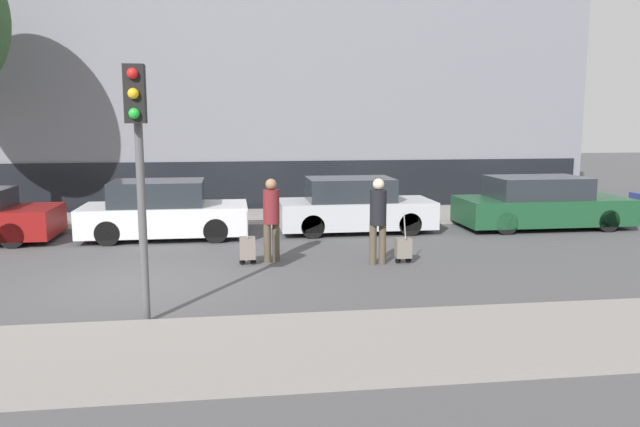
% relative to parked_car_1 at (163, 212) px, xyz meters
% --- Properties ---
extents(ground_plane, '(80.00, 80.00, 0.00)m').
position_rel_parked_car_1_xyz_m(ground_plane, '(-0.01, -4.47, -0.67)').
color(ground_plane, '#4C4C4F').
extents(sidewalk_near, '(28.00, 2.50, 0.12)m').
position_rel_parked_car_1_xyz_m(sidewalk_near, '(-0.01, -8.22, -0.61)').
color(sidewalk_near, gray).
rests_on(sidewalk_near, ground_plane).
extents(sidewalk_far, '(28.00, 3.00, 0.12)m').
position_rel_parked_car_1_xyz_m(sidewalk_far, '(-0.01, 2.53, -0.61)').
color(sidewalk_far, gray).
rests_on(sidewalk_far, ground_plane).
extents(building_facade, '(28.00, 2.06, 10.21)m').
position_rel_parked_car_1_xyz_m(building_facade, '(-0.01, 5.73, 4.41)').
color(building_facade, slate).
rests_on(building_facade, ground_plane).
extents(parked_car_1, '(4.08, 1.81, 1.46)m').
position_rel_parked_car_1_xyz_m(parked_car_1, '(0.00, 0.00, 0.00)').
color(parked_car_1, silver).
rests_on(parked_car_1, ground_plane).
extents(parked_car_2, '(4.06, 1.73, 1.44)m').
position_rel_parked_car_1_xyz_m(parked_car_2, '(4.93, 0.21, -0.01)').
color(parked_car_2, '#B7BABF').
rests_on(parked_car_2, ground_plane).
extents(parked_car_3, '(4.59, 1.87, 1.42)m').
position_rel_parked_car_1_xyz_m(parked_car_3, '(10.12, 0.07, -0.01)').
color(parked_car_3, '#194728').
rests_on(parked_car_3, ground_plane).
extents(pedestrian_left, '(0.34, 0.34, 1.76)m').
position_rel_parked_car_1_xyz_m(pedestrian_left, '(2.53, -3.03, 0.33)').
color(pedestrian_left, '#4C4233').
rests_on(pedestrian_left, ground_plane).
extents(trolley_left, '(0.34, 0.29, 1.12)m').
position_rel_parked_car_1_xyz_m(trolley_left, '(2.02, -3.23, -0.33)').
color(trolley_left, slate).
rests_on(trolley_left, ground_plane).
extents(pedestrian_right, '(0.35, 0.34, 1.78)m').
position_rel_parked_car_1_xyz_m(pedestrian_right, '(4.68, -3.57, 0.34)').
color(pedestrian_right, '#4C4233').
rests_on(pedestrian_right, ground_plane).
extents(trolley_right, '(0.34, 0.29, 1.07)m').
position_rel_parked_car_1_xyz_m(trolley_right, '(5.23, -3.56, -0.35)').
color(trolley_right, slate).
rests_on(trolley_right, ground_plane).
extents(traffic_light, '(0.28, 0.47, 3.72)m').
position_rel_parked_car_1_xyz_m(traffic_light, '(0.43, -6.83, 1.98)').
color(traffic_light, '#515154').
rests_on(traffic_light, ground_plane).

